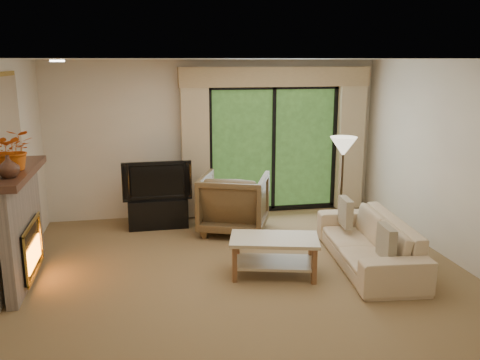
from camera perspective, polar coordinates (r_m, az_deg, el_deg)
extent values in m
plane|color=olive|center=(6.53, 0.51, -10.04)|extent=(5.50, 5.50, 0.00)
plane|color=white|center=(5.99, 0.56, 13.43)|extent=(5.50, 5.50, 0.00)
plane|color=beige|center=(8.55, -2.82, 4.65)|extent=(5.00, 0.00, 5.00)
plane|color=beige|center=(3.80, 8.13, -6.64)|extent=(5.00, 0.00, 5.00)
plane|color=beige|center=(6.21, -25.20, 0.05)|extent=(0.00, 5.00, 5.00)
plane|color=beige|center=(7.19, 22.56, 1.97)|extent=(0.00, 5.00, 5.00)
cube|color=tan|center=(8.37, -5.03, 3.73)|extent=(0.45, 0.18, 2.35)
cube|color=tan|center=(9.05, 12.27, 4.20)|extent=(0.45, 0.18, 2.35)
cube|color=tan|center=(8.52, 4.04, 11.49)|extent=(3.20, 0.24, 0.32)
cube|color=black|center=(8.17, -9.18, -3.62)|extent=(0.93, 0.42, 0.46)
imported|color=black|center=(8.03, -9.32, 0.05)|extent=(1.07, 0.15, 0.61)
imported|color=brown|center=(7.78, -0.68, -2.58)|extent=(1.27, 1.28, 0.91)
imported|color=tan|center=(6.79, 14.22, -6.71)|extent=(1.03, 2.18, 0.62)
cube|color=#4C3D2A|center=(6.18, 16.12, -6.73)|extent=(0.14, 0.40, 0.39)
cube|color=#4C3D2A|center=(7.23, 11.77, -3.55)|extent=(0.14, 0.40, 0.39)
imported|color=#47291C|center=(5.92, -24.57, 1.39)|extent=(0.29, 0.29, 0.24)
imported|color=#CE5712|center=(6.27, -23.89, 3.13)|extent=(0.42, 0.36, 0.47)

